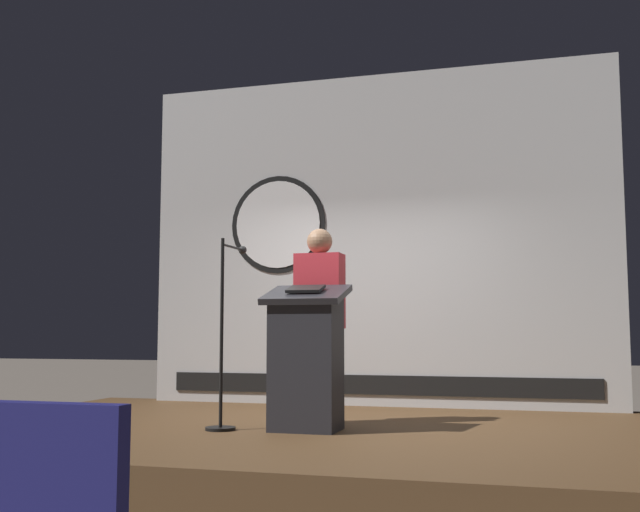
{
  "coord_description": "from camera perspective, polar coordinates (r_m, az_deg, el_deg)",
  "views": [
    {
      "loc": [
        1.63,
        -6.01,
        1.07
      ],
      "look_at": [
        -0.12,
        0.15,
        1.71
      ],
      "focal_mm": 42.54,
      "sensor_mm": 36.0,
      "label": 1
    }
  ],
  "objects": [
    {
      "name": "podium",
      "position": [
        6.02,
        -1.05,
        -7.73
      ],
      "size": [
        0.64,
        0.5,
        1.15
      ],
      "color": "#26262B",
      "rests_on": "stage_platform"
    },
    {
      "name": "stage_platform",
      "position": [
        6.29,
        0.67,
        -14.13
      ],
      "size": [
        6.4,
        4.0,
        0.3
      ],
      "primitive_type": "cube",
      "color": "brown",
      "rests_on": "ground"
    },
    {
      "name": "ground_plane",
      "position": [
        6.31,
        0.67,
        -15.47
      ],
      "size": [
        40.0,
        40.0,
        0.0
      ],
      "primitive_type": "plane",
      "color": "#6B6056"
    },
    {
      "name": "speaker_person",
      "position": [
        6.49,
        -0.03,
        -5.05
      ],
      "size": [
        0.4,
        0.26,
        1.66
      ],
      "color": "black",
      "rests_on": "stage_platform"
    },
    {
      "name": "microphone_stand",
      "position": [
        6.16,
        -7.22,
        -7.77
      ],
      "size": [
        0.24,
        0.59,
        1.52
      ],
      "color": "black",
      "rests_on": "stage_platform"
    },
    {
      "name": "banner_display",
      "position": [
        8.09,
        3.94,
        1.3
      ],
      "size": [
        5.0,
        0.12,
        3.54
      ],
      "color": "silver",
      "rests_on": "stage_platform"
    }
  ]
}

